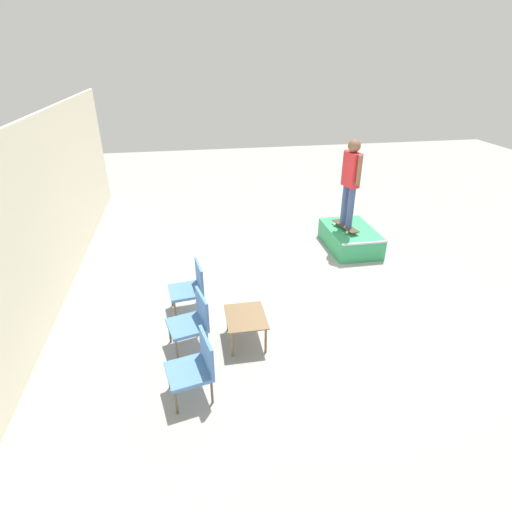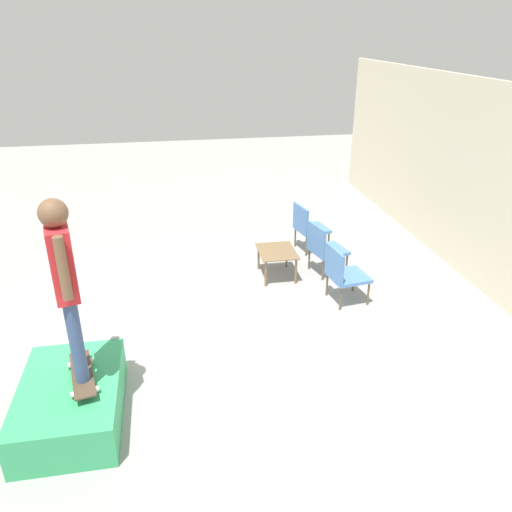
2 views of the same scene
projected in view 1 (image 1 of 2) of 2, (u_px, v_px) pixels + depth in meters
ground_plane at (319, 290)px, 7.28m from camera, size 24.00×24.00×0.00m
house_wall_back at (33, 232)px, 5.89m from camera, size 12.00×0.06×3.00m
skate_ramp_box at (350, 238)px, 8.74m from camera, size 1.49×0.97×0.47m
skateboard_on_ramp at (345, 226)px, 8.57m from camera, size 0.80×0.37×0.07m
person_skater at (351, 176)px, 8.07m from camera, size 0.56×0.28×1.81m
coffee_table at (246, 320)px, 5.83m from camera, size 0.71×0.58×0.45m
patio_chair_left at (195, 365)px, 4.87m from camera, size 0.62×0.62×0.85m
patio_chair_center at (193, 320)px, 5.69m from camera, size 0.63×0.63×0.85m
patio_chair_right at (191, 286)px, 6.50m from camera, size 0.59×0.59×0.85m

